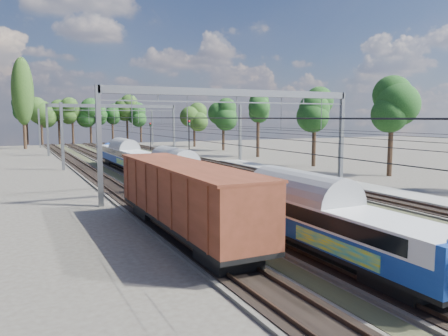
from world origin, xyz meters
name	(u,v)px	position (x,y,z in m)	size (l,w,h in m)	color
track_bed	(177,173)	(0.00, 45.00, 0.10)	(21.00, 130.00, 0.34)	#47423A
platform	(431,201)	(12.00, 20.00, 0.15)	(3.00, 70.00, 0.30)	gray
catenary	(159,119)	(0.33, 52.69, 6.40)	(25.65, 130.00, 9.00)	slate
tree_belt	(131,110)	(6.88, 92.90, 8.23)	(38.67, 99.47, 11.66)	black
poplar	(23,92)	(-14.50, 98.00, 11.89)	(4.40, 4.40, 19.04)	black
emu_train	(176,167)	(-4.50, 32.87, 2.28)	(2.64, 56.05, 3.87)	black
freight_boxcar	(184,195)	(-9.00, 19.16, 2.41)	(3.18, 15.34, 3.96)	black
worker	(166,158)	(2.69, 56.71, 0.80)	(0.58, 0.38, 1.60)	black
signal_near	(189,138)	(2.66, 47.72, 4.02)	(0.46, 0.43, 6.35)	black
signal_far	(150,133)	(7.58, 80.75, 3.53)	(0.40, 0.36, 5.58)	black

